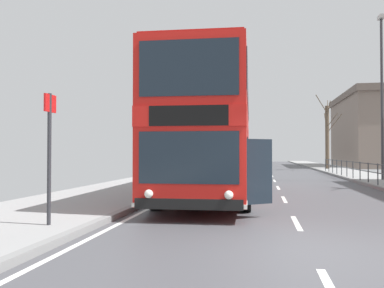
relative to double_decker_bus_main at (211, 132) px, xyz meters
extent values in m
cube|color=#4A4A4F|center=(2.51, -7.44, -2.35)|extent=(8.40, 140.00, 0.06)
cube|color=silver|center=(2.51, -4.84, -2.32)|extent=(0.12, 2.00, 0.00)
cube|color=silver|center=(2.51, -0.04, -2.32)|extent=(0.12, 2.00, 0.00)
cube|color=silver|center=(2.51, 4.76, -2.32)|extent=(0.12, 2.00, 0.00)
cube|color=silver|center=(2.51, 9.56, -2.32)|extent=(0.12, 2.00, 0.00)
cube|color=silver|center=(2.51, 14.36, -2.32)|extent=(0.12, 2.00, 0.00)
cube|color=silver|center=(2.51, 19.16, -2.32)|extent=(0.12, 2.00, 0.00)
cube|color=silver|center=(2.51, 23.96, -2.32)|extent=(0.12, 2.00, 0.00)
cube|color=silver|center=(2.51, 28.76, -2.32)|extent=(0.12, 2.00, 0.00)
cube|color=silver|center=(2.51, 33.56, -2.32)|extent=(0.12, 2.00, 0.00)
cube|color=silver|center=(2.51, 38.36, -2.32)|extent=(0.12, 2.00, 0.00)
cube|color=silver|center=(2.51, 43.16, -2.32)|extent=(0.12, 2.00, 0.00)
cube|color=silver|center=(-1.44, -7.44, -2.32)|extent=(0.12, 133.00, 0.00)
cube|color=gray|center=(-1.79, -7.44, -2.25)|extent=(0.20, 140.00, 0.14)
cube|color=red|center=(0.00, 0.02, -1.05)|extent=(2.82, 10.96, 1.84)
cube|color=red|center=(0.00, 0.02, 0.11)|extent=(2.84, 11.01, 0.48)
cube|color=red|center=(0.00, 0.02, 1.19)|extent=(2.82, 10.96, 1.68)
cube|color=#A91511|center=(0.00, 0.02, 2.07)|extent=(2.74, 10.63, 0.08)
cube|color=#19232D|center=(0.12, -5.45, -0.83)|extent=(2.27, 0.08, 1.18)
cube|color=black|center=(0.12, -5.45, 0.11)|extent=(1.80, 0.07, 0.46)
cube|color=#19232D|center=(0.12, -5.45, 1.19)|extent=(2.27, 0.08, 1.28)
cube|color=black|center=(0.12, -5.45, -1.87)|extent=(2.45, 0.14, 0.24)
cube|color=white|center=(0.00, 0.02, -1.91)|extent=(2.85, 11.01, 0.10)
cube|color=#19232D|center=(1.29, 0.32, -0.79)|extent=(0.21, 8.50, 0.96)
cube|color=#19232D|center=(1.30, 0.05, 1.28)|extent=(0.24, 9.81, 1.01)
cube|color=#19232D|center=(-1.31, 0.26, -0.79)|extent=(0.21, 8.50, 0.96)
cube|color=#19232D|center=(-1.30, -0.01, 1.28)|extent=(0.24, 9.81, 1.01)
sphere|color=white|center=(1.02, -5.44, -1.65)|extent=(0.20, 0.20, 0.20)
sphere|color=white|center=(-0.78, -5.48, -1.65)|extent=(0.20, 0.20, 0.20)
cube|color=#19232D|center=(1.66, -4.35, -1.18)|extent=(0.67, 0.51, 1.58)
cube|color=black|center=(1.32, -4.06, -1.18)|extent=(0.12, 0.90, 1.58)
cylinder|color=black|center=(1.31, -3.21, -1.80)|extent=(0.32, 1.05, 1.04)
cylinder|color=black|center=(-1.17, -3.26, -1.80)|extent=(0.32, 1.05, 1.04)
cylinder|color=black|center=(1.15, 3.59, -1.80)|extent=(0.32, 1.05, 1.04)
cylinder|color=black|center=(-1.32, 3.54, -1.80)|extent=(0.32, 1.05, 1.04)
cylinder|color=#2D3338|center=(6.96, 5.30, -1.69)|extent=(0.05, 0.05, 0.98)
cylinder|color=#2D3338|center=(6.96, 6.99, -1.69)|extent=(0.05, 0.05, 0.98)
cylinder|color=#2D3338|center=(6.96, 8.67, -1.69)|extent=(0.05, 0.05, 0.98)
cylinder|color=#2D3338|center=(6.96, 10.36, -1.69)|extent=(0.05, 0.05, 0.98)
cylinder|color=#2D3338|center=(6.96, 12.05, -1.69)|extent=(0.05, 0.05, 0.98)
cylinder|color=#2D3338|center=(6.96, 13.74, -1.69)|extent=(0.05, 0.05, 0.98)
cylinder|color=#2D3338|center=(6.96, 15.43, -1.69)|extent=(0.05, 0.05, 0.98)
cylinder|color=#2D3338|center=(6.96, 17.12, -1.69)|extent=(0.05, 0.05, 0.98)
cylinder|color=#2D3338|center=(6.96, 18.80, -1.69)|extent=(0.05, 0.05, 0.98)
cylinder|color=#2D3338|center=(6.96, 20.49, -1.69)|extent=(0.05, 0.05, 0.98)
cylinder|color=#2D3338|center=(6.96, 6.14, -1.25)|extent=(0.04, 28.70, 0.04)
cylinder|color=#2D3338|center=(6.96, 6.14, -1.64)|extent=(0.04, 28.70, 0.04)
cylinder|color=#2D2D33|center=(-2.52, -6.75, -0.85)|extent=(0.08, 0.08, 2.67)
cube|color=red|center=(-2.52, -6.73, 0.29)|extent=(0.04, 0.44, 0.36)
cylinder|color=#38383D|center=(8.29, 9.36, 2.21)|extent=(0.14, 0.14, 8.78)
cube|color=#B2B2AD|center=(8.29, 9.36, 6.72)|extent=(0.28, 0.60, 0.20)
cylinder|color=brown|center=(7.84, 25.13, 0.72)|extent=(0.36, 0.36, 5.81)
cylinder|color=brown|center=(8.44, 24.83, 1.98)|extent=(1.28, 0.67, 1.72)
cylinder|color=brown|center=(7.26, 24.48, 3.72)|extent=(1.25, 1.39, 1.59)
cylinder|color=brown|center=(8.14, 24.12, 2.23)|extent=(0.66, 2.06, 1.14)
cylinder|color=brown|center=(7.93, 25.50, 3.55)|extent=(0.25, 0.81, 1.39)
cylinder|color=brown|center=(7.85, 24.67, 3.01)|extent=(0.14, 1.00, 0.87)
cylinder|color=brown|center=(7.89, 24.51, 3.42)|extent=(0.17, 1.28, 1.10)
cylinder|color=brown|center=(7.84, 25.85, 2.18)|extent=(0.12, 1.53, 1.81)
camera|label=1|loc=(1.70, -14.55, -0.72)|focal=38.74mm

